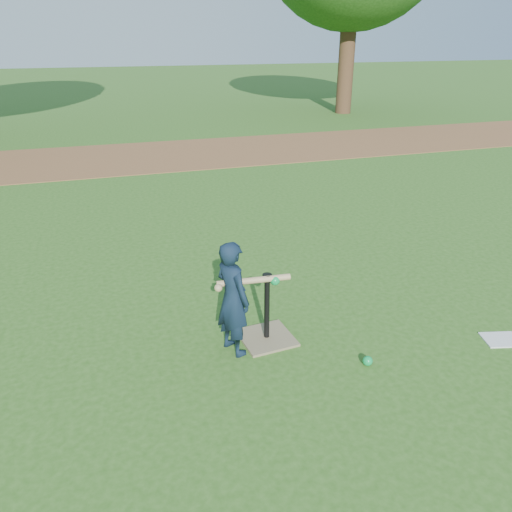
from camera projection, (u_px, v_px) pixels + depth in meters
name	position (u px, v px, depth m)	size (l,w,h in m)	color
ground	(290.00, 347.00, 4.16)	(80.00, 80.00, 0.00)	#285116
dirt_strip	(164.00, 155.00, 10.69)	(24.00, 3.00, 0.01)	brown
child	(233.00, 298.00, 3.93)	(0.35, 0.23, 0.97)	black
wiffle_ball_ground	(368.00, 361.00, 3.92)	(0.08, 0.08, 0.08)	#0C8B41
clipboard	(501.00, 340.00, 4.25)	(0.30, 0.23, 0.01)	silver
batting_tee	(267.00, 328.00, 4.23)	(0.47, 0.47, 0.61)	#7C6C4E
swing_action	(255.00, 281.00, 3.98)	(0.63, 0.12, 0.09)	tan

